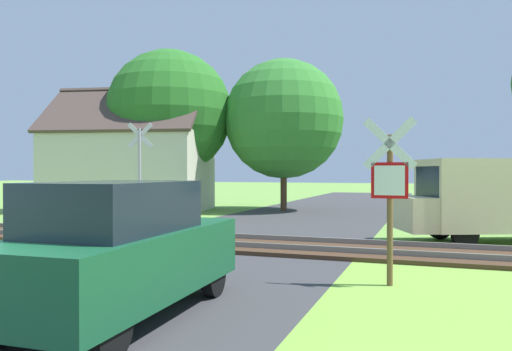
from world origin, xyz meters
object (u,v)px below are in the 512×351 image
stop_sign_near (390,189)px  house (132,168)px  crossing_sign_far (140,167)px  tree_left (169,113)px  tree_center (284,119)px  mail_truck (497,197)px  parked_car (122,250)px

stop_sign_near → house: size_ratio=0.34×
crossing_sign_far → tree_left: 8.30m
house → tree_center: tree_center is taller
crossing_sign_far → tree_center: (2.49, 8.81, 2.41)m
house → mail_truck: bearing=-33.3°
tree_left → parked_car: bearing=-62.6°
stop_sign_near → parked_car: stop_sign_near is taller
house → tree_center: 7.77m
mail_truck → crossing_sign_far: bearing=69.2°
crossing_sign_far → tree_left: tree_left is taller
stop_sign_near → tree_left: tree_left is taller
stop_sign_near → mail_truck: (2.33, 6.21, -0.38)m
crossing_sign_far → tree_left: bearing=96.7°
house → mail_truck: 16.65m
parked_car → house: bearing=121.1°
crossing_sign_far → tree_center: tree_center is taller
house → tree_center: size_ratio=1.14×
parked_car → crossing_sign_far: bearing=119.4°
crossing_sign_far → mail_truck: 11.00m
tree_center → parked_car: bearing=-80.4°
tree_left → tree_center: bearing=16.0°
stop_sign_near → house: bearing=-41.9°
house → parked_car: 18.39m
house → tree_left: size_ratio=1.06×
tree_center → parked_car: (3.02, -17.86, -3.57)m
house → parked_car: (9.98, -15.40, -1.17)m
tree_left → crossing_sign_far: bearing=-68.0°
mail_truck → tree_center: bearing=22.7°
stop_sign_near → crossing_sign_far: size_ratio=0.79×
tree_center → mail_truck: 12.51m
parked_car → tree_left: bearing=115.5°
stop_sign_near → tree_left: (-11.58, 13.27, 3.19)m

